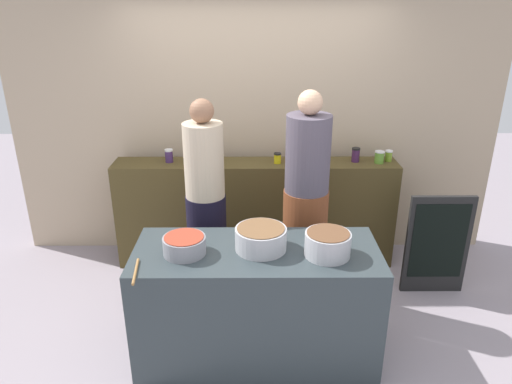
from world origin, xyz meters
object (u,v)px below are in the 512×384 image
Objects in this scene: chalkboard_sign at (437,245)px; cook_in_cap at (305,211)px; cooking_pot_center at (261,239)px; preserve_jar_3 at (277,158)px; wooden_spoon at (136,271)px; preserve_jar_2 at (211,156)px; cooking_pot_right at (328,244)px; preserve_jar_7 at (379,157)px; preserve_jar_8 at (389,156)px; cooking_pot_left at (184,245)px; preserve_jar_5 at (317,155)px; cook_with_tongs at (206,215)px; preserve_jar_4 at (292,155)px; preserve_jar_6 at (356,155)px; preserve_jar_1 at (191,157)px; preserve_jar_0 at (169,156)px.

cook_in_cap is at bearing -175.93° from chalkboard_sign.
chalkboard_sign is at bearing 27.05° from cooking_pot_center.
wooden_spoon is at bearing -120.23° from preserve_jar_3.
cooking_pot_right is at bearing -58.89° from preserve_jar_2.
preserve_jar_7 is 1.78m from cooking_pot_center.
preserve_jar_8 reaches higher than cooking_pot_left.
preserve_jar_5 is 1.00× the size of preserve_jar_8.
preserve_jar_8 is at bearing 118.54° from chalkboard_sign.
preserve_jar_8 is at bearing 48.82° from cooking_pot_center.
preserve_jar_3 is at bearing 100.46° from cooking_pot_right.
cook_in_cap is at bearing -139.52° from preserve_jar_7.
cook_in_cap is (0.83, 0.02, 0.02)m from cook_with_tongs.
preserve_jar_7 is 2.18m from cooking_pot_left.
preserve_jar_5 is (0.23, 0.00, -0.01)m from preserve_jar_4.
cooking_pot_left is 0.82× the size of cooking_pot_center.
preserve_jar_6 is 2.43m from wooden_spoon.
preserve_jar_1 is 0.96m from preserve_jar_4.
preserve_jar_2 is at bearing 87.49° from cooking_pot_left.
cooking_pot_left is at bearing -157.54° from chalkboard_sign.
cooking_pot_right is (0.44, -0.09, 0.00)m from cooking_pot_center.
cook_in_cap is at bearing -84.77° from preserve_jar_4.
preserve_jar_2 reaches higher than preserve_jar_8.
preserve_jar_7 is at bearing 40.69° from cooking_pot_left.
cook_with_tongs is at bearing -59.96° from preserve_jar_0.
preserve_jar_0 is 1.99m from preserve_jar_7.
preserve_jar_1 reaches higher than wooden_spoon.
preserve_jar_2 is 1.12× the size of preserve_jar_8.
preserve_jar_3 is (0.63, -0.04, -0.01)m from preserve_jar_2.
preserve_jar_4 is 0.76m from cook_in_cap.
cooking_pot_left is (-0.69, -1.42, -0.15)m from preserve_jar_3.
preserve_jar_0 reaches higher than chalkboard_sign.
cooking_pot_left is 0.94× the size of cooking_pot_right.
preserve_jar_5 is (1.19, 0.05, -0.01)m from preserve_jar_1.
cooking_pot_center is at bearing -131.18° from preserve_jar_8.
chalkboard_sign is at bearing 4.07° from cook_in_cap.
cook_in_cap is (1.02, -0.66, -0.27)m from preserve_jar_1.
preserve_jar_2 is 1.37m from preserve_jar_6.
preserve_jar_3 is at bearing 46.90° from cook_with_tongs.
preserve_jar_2 reaches higher than wooden_spoon.
preserve_jar_1 is 0.41× the size of cooking_pot_left.
preserve_jar_3 is 0.73× the size of preserve_jar_6.
preserve_jar_1 is 1.70m from wooden_spoon.
preserve_jar_0 is 1.43m from cook_in_cap.
preserve_jar_2 is 1.02× the size of preserve_jar_7.
cook_with_tongs reaches higher than preserve_jar_6.
cook_in_cap reaches higher than wooden_spoon.
preserve_jar_7 is at bearing -0.06° from preserve_jar_3.
preserve_jar_1 is 0.06× the size of cook_in_cap.
chalkboard_sign is at bearing -16.35° from preserve_jar_2.
preserve_jar_6 is 0.32m from preserve_jar_8.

